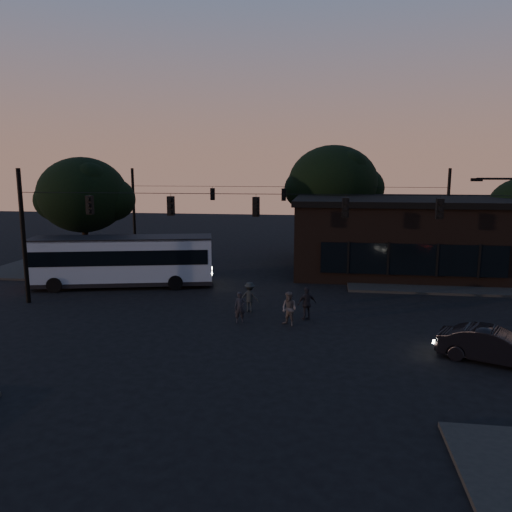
# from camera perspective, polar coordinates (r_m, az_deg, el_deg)

# --- Properties ---
(ground) EXTENTS (120.00, 120.00, 0.00)m
(ground) POSITION_cam_1_polar(r_m,az_deg,el_deg) (22.77, -1.46, -9.20)
(ground) COLOR black
(ground) RESTS_ON ground
(sidewalk_far_right) EXTENTS (14.00, 10.00, 0.15)m
(sidewalk_far_right) POSITION_cam_1_polar(r_m,az_deg,el_deg) (36.93, 21.14, -2.27)
(sidewalk_far_right) COLOR black
(sidewalk_far_right) RESTS_ON ground
(sidewalk_far_left) EXTENTS (14.00, 10.00, 0.15)m
(sidewalk_far_left) POSITION_cam_1_polar(r_m,az_deg,el_deg) (40.06, -18.08, -1.17)
(sidewalk_far_left) COLOR black
(sidewalk_far_left) RESTS_ON ground
(building) EXTENTS (15.40, 10.41, 5.40)m
(building) POSITION_cam_1_polar(r_m,az_deg,el_deg) (37.86, 16.30, 2.34)
(building) COLOR black
(building) RESTS_ON ground
(tree_behind) EXTENTS (7.60, 7.60, 9.43)m
(tree_behind) POSITION_cam_1_polar(r_m,az_deg,el_deg) (43.22, 8.78, 8.16)
(tree_behind) COLOR black
(tree_behind) RESTS_ON ground
(tree_left) EXTENTS (6.40, 6.40, 8.30)m
(tree_left) POSITION_cam_1_polar(r_m,az_deg,el_deg) (38.52, -19.18, 6.59)
(tree_left) COLOR black
(tree_left) RESTS_ON ground
(signal_rig_near) EXTENTS (26.24, 0.30, 7.50)m
(signal_rig_near) POSITION_cam_1_polar(r_m,az_deg,el_deg) (25.64, 0.00, 3.19)
(signal_rig_near) COLOR black
(signal_rig_near) RESTS_ON ground
(signal_rig_far) EXTENTS (26.24, 0.30, 7.50)m
(signal_rig_far) POSITION_cam_1_polar(r_m,az_deg,el_deg) (41.49, 3.17, 5.44)
(signal_rig_far) COLOR black
(signal_rig_far) RESTS_ON ground
(bus) EXTENTS (11.68, 5.16, 3.21)m
(bus) POSITION_cam_1_polar(r_m,az_deg,el_deg) (32.88, -14.99, -0.31)
(bus) COLOR gray
(bus) RESTS_ON ground
(car) EXTENTS (4.34, 2.91, 1.35)m
(car) POSITION_cam_1_polar(r_m,az_deg,el_deg) (21.77, 25.47, -9.24)
(car) COLOR black
(car) RESTS_ON ground
(pedestrian_a) EXTENTS (0.61, 0.46, 1.53)m
(pedestrian_a) POSITION_cam_1_polar(r_m,az_deg,el_deg) (24.57, -1.84, -5.89)
(pedestrian_a) COLOR black
(pedestrian_a) RESTS_ON ground
(pedestrian_b) EXTENTS (1.02, 0.96, 1.65)m
(pedestrian_b) POSITION_cam_1_polar(r_m,az_deg,el_deg) (24.13, 3.82, -6.05)
(pedestrian_b) COLOR #453F3E
(pedestrian_b) RESTS_ON ground
(pedestrian_c) EXTENTS (1.06, 0.81, 1.68)m
(pedestrian_c) POSITION_cam_1_polar(r_m,az_deg,el_deg) (25.09, 5.83, -5.42)
(pedestrian_c) COLOR black
(pedestrian_c) RESTS_ON ground
(pedestrian_d) EXTENTS (1.10, 0.71, 1.61)m
(pedestrian_d) POSITION_cam_1_polar(r_m,az_deg,el_deg) (26.35, -0.71, -4.70)
(pedestrian_d) COLOR black
(pedestrian_d) RESTS_ON ground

